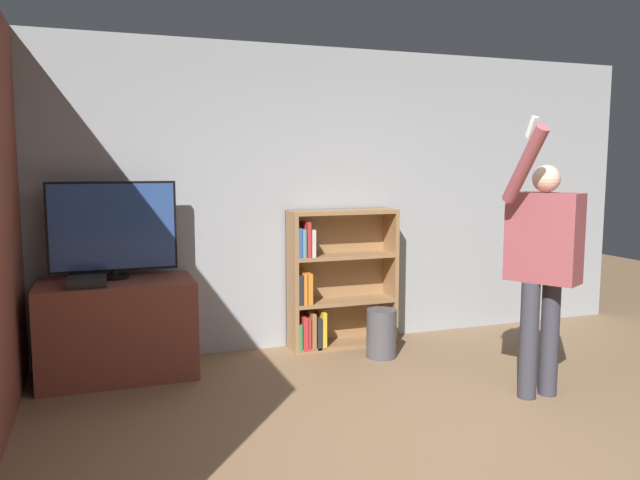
{
  "coord_description": "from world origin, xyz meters",
  "views": [
    {
      "loc": [
        -1.83,
        -2.55,
        1.66
      ],
      "look_at": [
        -0.3,
        1.7,
        1.11
      ],
      "focal_mm": 35.0,
      "sensor_mm": 36.0,
      "label": 1
    }
  ],
  "objects_px": {
    "waste_bin": "(381,333)",
    "game_console": "(87,282)",
    "television": "(113,229)",
    "person": "(543,257)",
    "bookshelf": "(332,284)"
  },
  "relations": [
    {
      "from": "game_console",
      "to": "bookshelf",
      "type": "xyz_separation_m",
      "value": [
        2.08,
        0.35,
        -0.21
      ]
    },
    {
      "from": "game_console",
      "to": "person",
      "type": "height_order",
      "value": "person"
    },
    {
      "from": "waste_bin",
      "to": "game_console",
      "type": "bearing_deg",
      "value": 177.54
    },
    {
      "from": "television",
      "to": "waste_bin",
      "type": "xyz_separation_m",
      "value": [
        2.16,
        -0.38,
        -0.95
      ]
    },
    {
      "from": "bookshelf",
      "to": "waste_bin",
      "type": "xyz_separation_m",
      "value": [
        0.29,
        -0.45,
        -0.37
      ]
    },
    {
      "from": "bookshelf",
      "to": "game_console",
      "type": "bearing_deg",
      "value": -170.54
    },
    {
      "from": "television",
      "to": "game_console",
      "type": "relative_size",
      "value": 3.48
    },
    {
      "from": "television",
      "to": "person",
      "type": "bearing_deg",
      "value": -29.38
    },
    {
      "from": "television",
      "to": "game_console",
      "type": "height_order",
      "value": "television"
    },
    {
      "from": "game_console",
      "to": "person",
      "type": "relative_size",
      "value": 0.14
    },
    {
      "from": "television",
      "to": "waste_bin",
      "type": "relative_size",
      "value": 2.32
    },
    {
      "from": "game_console",
      "to": "waste_bin",
      "type": "distance_m",
      "value": 2.44
    },
    {
      "from": "television",
      "to": "game_console",
      "type": "bearing_deg",
      "value": -127.0
    },
    {
      "from": "person",
      "to": "waste_bin",
      "type": "xyz_separation_m",
      "value": [
        -0.67,
        1.21,
        -0.8
      ]
    },
    {
      "from": "television",
      "to": "bookshelf",
      "type": "xyz_separation_m",
      "value": [
        1.87,
        0.07,
        -0.57
      ]
    }
  ]
}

